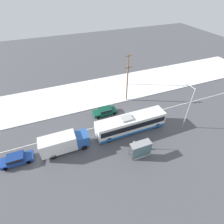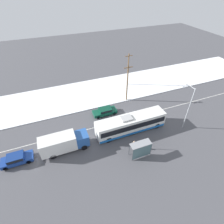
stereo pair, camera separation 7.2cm
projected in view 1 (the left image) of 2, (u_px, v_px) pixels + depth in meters
The scene contains 12 objects.
ground_plane at pixel (128, 119), 32.39m from camera, with size 120.00×120.00×0.00m, color #4C4C51.
snow_lot at pixel (107, 90), 40.28m from camera, with size 80.00×11.46×0.12m.
lane_marking_center at pixel (128, 119), 32.38m from camera, with size 60.00×0.12×0.00m.
city_bus at pixel (131, 124), 29.07m from camera, with size 11.88×2.57×3.14m.
box_truck at pixel (63, 143), 25.73m from camera, with size 7.10×2.30×2.89m.
sedan_car at pixel (105, 111), 32.99m from camera, with size 4.50×1.80×1.31m.
parked_car_near_truck at pixel (17, 159), 24.52m from camera, with size 4.26×1.80×1.39m.
pedestrian_at_stop at pixel (134, 144), 26.28m from camera, with size 0.61×0.27×1.68m.
bus_shelter at pixel (141, 148), 24.82m from camera, with size 3.06×1.20×2.40m.
streetlamp at pixel (188, 103), 27.90m from camera, with size 0.36×2.42×7.84m.
utility_pole_roadside at pixel (127, 83), 34.56m from camera, with size 1.80×0.24×7.85m.
utility_pole_snowlot at pixel (128, 69), 39.73m from camera, with size 1.80×0.24×7.55m.
Camera 1 is at (-11.74, -21.64, 21.28)m, focal length 28.00 mm.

